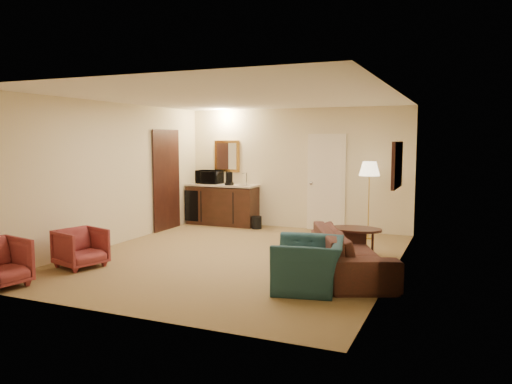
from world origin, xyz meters
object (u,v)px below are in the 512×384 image
coffee_maker (229,179)px  rose_chair_near (81,246)px  wetbar_cabinet (222,205)px  floor_lamp (369,200)px  waste_bin (257,222)px  sofa (351,244)px  teal_armchair (309,256)px  coffee_table (355,243)px  microwave (209,175)px

coffee_maker → rose_chair_near: bearing=-111.1°
wetbar_cabinet → floor_lamp: size_ratio=1.08×
waste_bin → sofa: bearing=-46.8°
wetbar_cabinet → teal_armchair: wetbar_cabinet is taller
wetbar_cabinet → sofa: (3.60, -3.04, -0.03)m
floor_lamp → coffee_maker: size_ratio=5.15×
sofa → waste_bin: 3.92m
teal_armchair → waste_bin: size_ratio=3.64×
coffee_table → teal_armchair: bearing=-95.7°
teal_armchair → rose_chair_near: size_ratio=1.53×
waste_bin → microwave: size_ratio=0.49×
wetbar_cabinet → teal_armchair: bearing=-50.6°
teal_armchair → wetbar_cabinet: bearing=-152.5°
wetbar_cabinet → waste_bin: bearing=-11.8°
wetbar_cabinet → rose_chair_near: wetbar_cabinet is taller
teal_armchair → coffee_maker: (-3.02, 3.85, 0.63)m
floor_lamp → coffee_maker: floor_lamp is taller
sofa → floor_lamp: floor_lamp is taller
coffee_table → coffee_maker: coffee_maker is taller
wetbar_cabinet → microwave: size_ratio=2.95×
wetbar_cabinet → waste_bin: wetbar_cabinet is taller
sofa → coffee_maker: size_ratio=7.51×
coffee_maker → waste_bin: bearing=-20.7°
rose_chair_near → coffee_maker: 4.23m
wetbar_cabinet → coffee_table: (3.45, -2.03, -0.21)m
coffee_table → coffee_maker: size_ratio=2.92×
coffee_maker → sofa: bearing=-55.4°
floor_lamp → microwave: bearing=174.3°
wetbar_cabinet → waste_bin: 1.00m
rose_chair_near → coffee_table: rose_chair_near is taller
teal_armchair → waste_bin: bearing=-160.2°
wetbar_cabinet → coffee_table: size_ratio=1.91×
sofa → floor_lamp: 2.76m
wetbar_cabinet → teal_armchair: size_ratio=1.65×
rose_chair_near → wetbar_cabinet: bearing=12.6°
rose_chair_near → waste_bin: (1.18, 4.06, -0.19)m
wetbar_cabinet → floor_lamp: 3.38m
sofa → teal_armchair: size_ratio=2.22×
teal_armchair → floor_lamp: floor_lamp is taller
teal_armchair → coffee_maker: bearing=-153.8°
microwave → floor_lamp: bearing=-5.2°
teal_armchair → microwave: 5.45m
rose_chair_near → coffee_maker: (0.48, 4.13, 0.74)m
teal_armchair → coffee_table: bearing=162.4°
teal_armchair → coffee_table: teal_armchair is taller
teal_armchair → rose_chair_near: teal_armchair is taller
wetbar_cabinet → floor_lamp: (3.35, -0.32, 0.30)m
coffee_table → coffee_maker: (-3.22, 1.91, 0.82)m
teal_armchair → rose_chair_near: (-3.51, -0.28, -0.11)m
sofa → microwave: (-3.96, 3.10, 0.68)m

